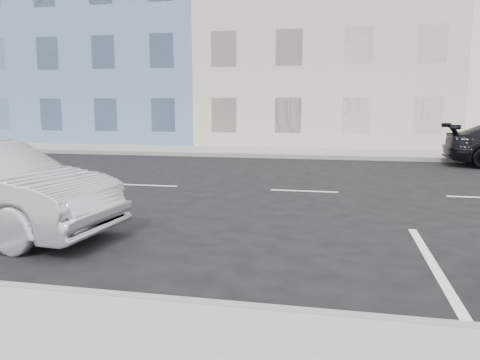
# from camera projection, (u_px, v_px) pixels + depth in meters

# --- Properties ---
(ground) EXTENTS (120.00, 120.00, 0.00)m
(ground) POSITION_uv_depth(u_px,v_px,m) (391.00, 194.00, 10.77)
(ground) COLOR black
(ground) RESTS_ON ground
(sidewalk_far) EXTENTS (80.00, 3.40, 0.15)m
(sidewalk_far) POSITION_uv_depth(u_px,v_px,m) (249.00, 152.00, 20.19)
(sidewalk_far) COLOR gray
(sidewalk_far) RESTS_ON ground
(curb_far) EXTENTS (80.00, 0.12, 0.16)m
(curb_far) POSITION_uv_depth(u_px,v_px,m) (241.00, 155.00, 18.54)
(curb_far) COLOR gray
(curb_far) RESTS_ON ground
(bldg_blue) EXTENTS (12.00, 12.00, 13.00)m
(bldg_blue) POSITION_uv_depth(u_px,v_px,m) (127.00, 32.00, 28.36)
(bldg_blue) COLOR slate
(bldg_blue) RESTS_ON ground
(bldg_cream) EXTENTS (12.00, 12.00, 11.50)m
(bldg_cream) POSITION_uv_depth(u_px,v_px,m) (327.00, 39.00, 26.04)
(bldg_cream) COLOR #BDB5A1
(bldg_cream) RESTS_ON ground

